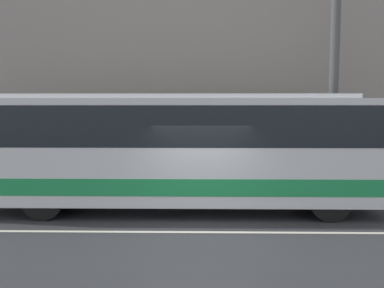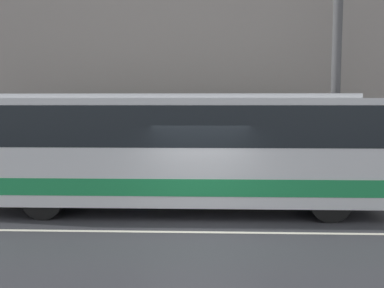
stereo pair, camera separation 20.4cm
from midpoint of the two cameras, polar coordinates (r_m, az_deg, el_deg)
ground_plane at (r=10.38m, az=1.63°, el=-11.69°), size 60.00×60.00×0.00m
sidewalk at (r=15.41m, az=1.75°, el=-5.75°), size 60.00×2.39×0.13m
building_facade at (r=16.85m, az=1.84°, el=17.96°), size 60.00×0.35×13.85m
lane_stripe at (r=10.38m, az=1.63°, el=-11.67°), size 54.00×0.14×0.01m
transit_bus at (r=12.11m, az=-2.07°, el=-0.22°), size 11.52×2.49×3.31m
utility_pole_near at (r=15.11m, az=19.08°, el=10.79°), size 0.31×0.31×8.82m
pedestrian_waiting at (r=16.18m, az=-6.99°, el=-2.03°), size 0.36×0.36×1.76m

